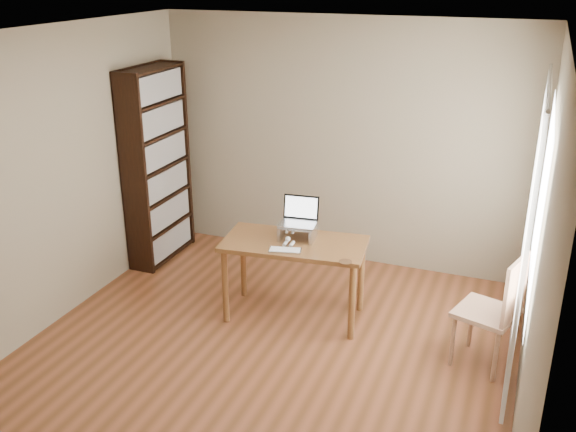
# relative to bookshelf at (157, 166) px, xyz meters

# --- Properties ---
(room) EXTENTS (4.04, 4.54, 2.64)m
(room) POSITION_rel_bookshelf_xyz_m (1.86, -1.54, 0.25)
(room) COLOR brown
(room) RESTS_ON ground
(bookshelf) EXTENTS (0.30, 0.90, 2.10)m
(bookshelf) POSITION_rel_bookshelf_xyz_m (0.00, 0.00, 0.00)
(bookshelf) COLOR black
(bookshelf) RESTS_ON ground
(curtains) EXTENTS (0.03, 1.90, 2.25)m
(curtains) POSITION_rel_bookshelf_xyz_m (3.75, -0.75, 0.12)
(curtains) COLOR white
(curtains) RESTS_ON ground
(desk) EXTENTS (1.34, 0.78, 0.75)m
(desk) POSITION_rel_bookshelf_xyz_m (1.84, -0.70, -0.41)
(desk) COLOR brown
(desk) RESTS_ON ground
(laptop_stand) EXTENTS (0.32, 0.25, 0.13)m
(laptop_stand) POSITION_rel_bookshelf_xyz_m (1.84, -0.62, -0.22)
(laptop_stand) COLOR silver
(laptop_stand) RESTS_ON desk
(laptop) EXTENTS (0.35, 0.31, 0.23)m
(laptop) POSITION_rel_bookshelf_xyz_m (1.84, -0.56, -0.11)
(laptop) COLOR silver
(laptop) RESTS_ON laptop_stand
(keyboard) EXTENTS (0.30, 0.18, 0.02)m
(keyboard) POSITION_rel_bookshelf_xyz_m (1.83, -0.92, -0.29)
(keyboard) COLOR silver
(keyboard) RESTS_ON desk
(coaster) EXTENTS (0.11, 0.11, 0.01)m
(coaster) POSITION_rel_bookshelf_xyz_m (2.38, -0.94, -0.30)
(coaster) COLOR brown
(coaster) RESTS_ON desk
(cat) EXTENTS (0.24, 0.48, 0.15)m
(cat) POSITION_rel_bookshelf_xyz_m (1.81, -0.59, -0.24)
(cat) COLOR #4E473D
(cat) RESTS_ON desk
(chair) EXTENTS (0.55, 0.55, 1.00)m
(chair) POSITION_rel_bookshelf_xyz_m (3.61, -0.86, -0.51)
(chair) COLOR tan
(chair) RESTS_ON ground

